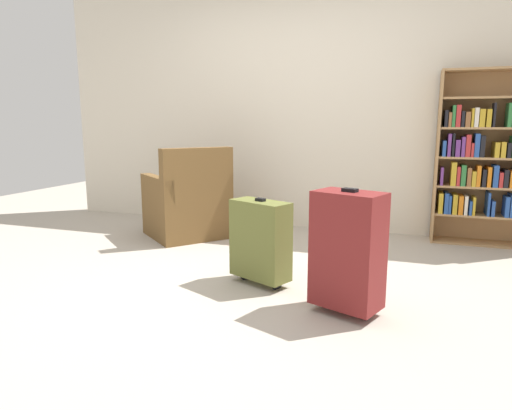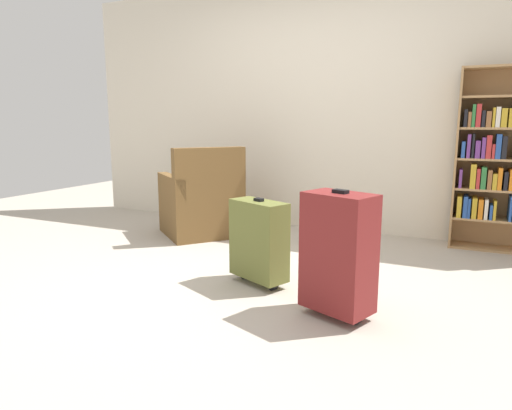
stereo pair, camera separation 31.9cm
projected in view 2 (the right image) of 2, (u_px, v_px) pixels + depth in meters
The scene contains 6 objects.
ground_plane at pixel (228, 279), 3.28m from camera, with size 9.65×9.65×0.00m, color #B2A899.
back_wall at pixel (312, 106), 4.76m from camera, with size 5.51×0.10×2.60m, color beige.
armchair at pixel (202, 204), 4.54m from camera, with size 0.99×0.99×0.90m.
mug at pixel (251, 240), 4.20m from camera, with size 0.12×0.08×0.10m.
suitcase_dark_red at pixel (338, 252), 2.58m from camera, with size 0.45×0.37×0.76m.
suitcase_olive at pixel (259, 240), 3.13m from camera, with size 0.47×0.35×0.62m.
Camera 2 is at (1.50, -2.75, 1.12)m, focal length 31.54 mm.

